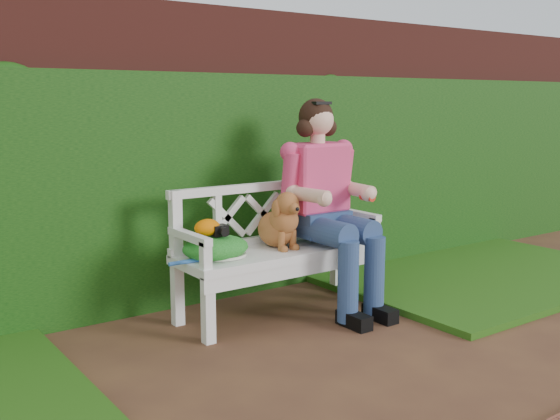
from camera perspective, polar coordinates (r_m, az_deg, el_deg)
ground at (r=3.71m, az=4.05°, el=-14.43°), size 60.00×60.00×0.00m
brick_wall at (r=5.01m, az=-9.80°, el=4.78°), size 10.00×0.30×2.20m
ivy_hedge at (r=4.85m, az=-8.58°, el=1.67°), size 10.00×0.18×1.70m
grass_right at (r=5.95m, az=16.52°, el=-5.27°), size 2.60×2.00×0.05m
garden_bench at (r=4.66m, az=0.00°, el=-6.19°), size 1.61×0.67×0.48m
seated_woman at (r=4.75m, az=3.65°, el=0.69°), size 0.78×0.96×1.55m
dog at (r=4.58m, az=-0.09°, el=-0.77°), size 0.39×0.44×0.41m
tennis_racket at (r=4.32m, az=-5.17°, el=-4.03°), size 0.63×0.40×0.03m
green_bag at (r=4.31m, az=-5.62°, el=-3.22°), size 0.53×0.46×0.15m
camera_item at (r=4.28m, az=-5.32°, el=-1.77°), size 0.11×0.08×0.07m
baseball_glove at (r=4.27m, az=-6.35°, el=-1.53°), size 0.19×0.15×0.11m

